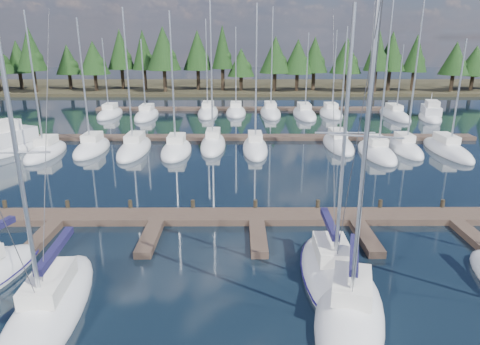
{
  "coord_description": "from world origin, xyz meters",
  "views": [
    {
      "loc": [
        -1.11,
        -6.41,
        10.79
      ],
      "look_at": [
        -0.97,
        22.0,
        1.8
      ],
      "focal_mm": 32.0,
      "sensor_mm": 36.0,
      "label": 1
    }
  ],
  "objects_px": {
    "front_sailboat_2": "(48,311)",
    "front_sailboat_3": "(350,313)",
    "motor_yacht_right": "(430,115)",
    "front_sailboat_4": "(332,274)",
    "motor_yacht_left": "(7,147)",
    "main_dock": "(256,221)"
  },
  "relations": [
    {
      "from": "front_sailboat_2",
      "to": "front_sailboat_3",
      "type": "xyz_separation_m",
      "value": [
        12.11,
        -0.18,
        0.01
      ]
    },
    {
      "from": "front_sailboat_2",
      "to": "motor_yacht_right",
      "type": "distance_m",
      "value": 55.88
    },
    {
      "from": "front_sailboat_4",
      "to": "front_sailboat_3",
      "type": "bearing_deg",
      "value": -88.5
    },
    {
      "from": "motor_yacht_right",
      "to": "front_sailboat_4",
      "type": "bearing_deg",
      "value": -118.43
    },
    {
      "from": "front_sailboat_4",
      "to": "motor_yacht_left",
      "type": "height_order",
      "value": "front_sailboat_4"
    },
    {
      "from": "motor_yacht_right",
      "to": "motor_yacht_left",
      "type": "bearing_deg",
      "value": -160.07
    },
    {
      "from": "main_dock",
      "to": "front_sailboat_4",
      "type": "distance_m",
      "value": 7.05
    },
    {
      "from": "motor_yacht_left",
      "to": "motor_yacht_right",
      "type": "height_order",
      "value": "motor_yacht_left"
    },
    {
      "from": "front_sailboat_2",
      "to": "motor_yacht_right",
      "type": "bearing_deg",
      "value": 52.05
    },
    {
      "from": "front_sailboat_4",
      "to": "motor_yacht_left",
      "type": "xyz_separation_m",
      "value": [
        -27.11,
        23.33,
        0.28
      ]
    },
    {
      "from": "motor_yacht_left",
      "to": "front_sailboat_2",
      "type": "bearing_deg",
      "value": -60.01
    },
    {
      "from": "front_sailboat_4",
      "to": "motor_yacht_right",
      "type": "relative_size",
      "value": 1.46
    },
    {
      "from": "front_sailboat_3",
      "to": "motor_yacht_right",
      "type": "bearing_deg",
      "value": 63.29
    },
    {
      "from": "main_dock",
      "to": "motor_yacht_left",
      "type": "bearing_deg",
      "value": 144.36
    },
    {
      "from": "main_dock",
      "to": "motor_yacht_left",
      "type": "distance_m",
      "value": 29.33
    },
    {
      "from": "main_dock",
      "to": "motor_yacht_right",
      "type": "relative_size",
      "value": 4.99
    },
    {
      "from": "front_sailboat_2",
      "to": "motor_yacht_left",
      "type": "distance_m",
      "value": 30.17
    },
    {
      "from": "main_dock",
      "to": "front_sailboat_3",
      "type": "height_order",
      "value": "front_sailboat_3"
    },
    {
      "from": "front_sailboat_3",
      "to": "motor_yacht_right",
      "type": "height_order",
      "value": "front_sailboat_3"
    },
    {
      "from": "main_dock",
      "to": "motor_yacht_right",
      "type": "xyz_separation_m",
      "value": [
        25.61,
        35.02,
        0.26
      ]
    },
    {
      "from": "motor_yacht_left",
      "to": "motor_yacht_right",
      "type": "bearing_deg",
      "value": 19.93
    },
    {
      "from": "main_dock",
      "to": "front_sailboat_2",
      "type": "height_order",
      "value": "front_sailboat_2"
    }
  ]
}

